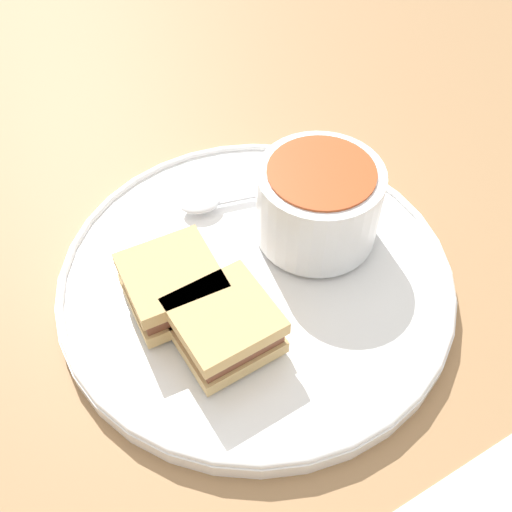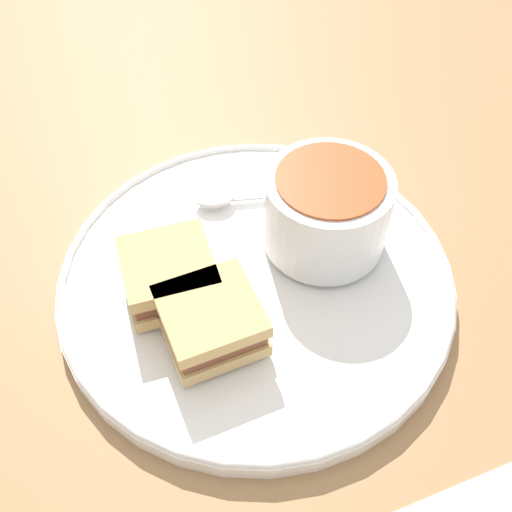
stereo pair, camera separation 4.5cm
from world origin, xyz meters
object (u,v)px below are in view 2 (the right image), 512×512
soup_bowl (327,210)px  spoon (223,197)px  sandwich_half_far (211,321)px  sandwich_half_near (169,274)px

soup_bowl → spoon: (-0.04, 0.08, -0.03)m
sandwich_half_far → sandwich_half_near: bearing=91.7°
soup_bowl → sandwich_half_far: (-0.12, -0.02, -0.02)m
sandwich_half_near → soup_bowl: bearing=-14.2°
sandwich_half_near → sandwich_half_far: (0.00, -0.05, 0.00)m
soup_bowl → sandwich_half_near: soup_bowl is taller
sandwich_half_near → sandwich_half_far: same height
soup_bowl → sandwich_half_far: 0.13m
soup_bowl → spoon: soup_bowl is taller
sandwich_half_far → spoon: bearing=51.5°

